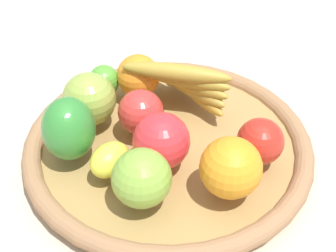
{
  "coord_description": "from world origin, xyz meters",
  "views": [
    {
      "loc": [
        0.19,
        -0.5,
        0.51
      ],
      "look_at": [
        0.0,
        0.0,
        0.06
      ],
      "focal_mm": 51.95,
      "sensor_mm": 36.0,
      "label": 1
    }
  ],
  "objects_px": {
    "banana_bunch": "(182,80)",
    "apple_2": "(261,140)",
    "orange_1": "(231,168)",
    "apple_1": "(139,114)",
    "apple_3": "(161,141)",
    "apple_0": "(89,99)",
    "lemon_0": "(110,160)",
    "bell_pepper": "(69,129)",
    "apple_4": "(142,178)",
    "lime_0": "(104,81)",
    "orange_0": "(138,76)"
  },
  "relations": [
    {
      "from": "orange_1",
      "to": "lemon_0",
      "type": "xyz_separation_m",
      "value": [
        -0.16,
        -0.02,
        -0.02
      ]
    },
    {
      "from": "bell_pepper",
      "to": "apple_0",
      "type": "relative_size",
      "value": 1.14
    },
    {
      "from": "apple_3",
      "to": "lime_0",
      "type": "bearing_deg",
      "value": 140.89
    },
    {
      "from": "orange_1",
      "to": "orange_0",
      "type": "bearing_deg",
      "value": 141.43
    },
    {
      "from": "orange_1",
      "to": "apple_1",
      "type": "bearing_deg",
      "value": 156.75
    },
    {
      "from": "apple_3",
      "to": "banana_bunch",
      "type": "distance_m",
      "value": 0.15
    },
    {
      "from": "apple_3",
      "to": "apple_1",
      "type": "height_order",
      "value": "apple_3"
    },
    {
      "from": "apple_4",
      "to": "banana_bunch",
      "type": "bearing_deg",
      "value": 96.34
    },
    {
      "from": "orange_0",
      "to": "apple_1",
      "type": "xyz_separation_m",
      "value": [
        0.04,
        -0.09,
        -0.0
      ]
    },
    {
      "from": "bell_pepper",
      "to": "apple_3",
      "type": "bearing_deg",
      "value": -96.13
    },
    {
      "from": "banana_bunch",
      "to": "lime_0",
      "type": "xyz_separation_m",
      "value": [
        -0.12,
        -0.03,
        -0.01
      ]
    },
    {
      "from": "bell_pepper",
      "to": "lemon_0",
      "type": "xyz_separation_m",
      "value": [
        0.07,
        -0.01,
        -0.02
      ]
    },
    {
      "from": "bell_pepper",
      "to": "apple_0",
      "type": "height_order",
      "value": "bell_pepper"
    },
    {
      "from": "bell_pepper",
      "to": "lemon_0",
      "type": "relative_size",
      "value": 1.51
    },
    {
      "from": "apple_4",
      "to": "lime_0",
      "type": "xyz_separation_m",
      "value": [
        -0.15,
        0.19,
        -0.01
      ]
    },
    {
      "from": "apple_2",
      "to": "lime_0",
      "type": "bearing_deg",
      "value": 167.28
    },
    {
      "from": "bell_pepper",
      "to": "orange_0",
      "type": "height_order",
      "value": "bell_pepper"
    },
    {
      "from": "bell_pepper",
      "to": "apple_4",
      "type": "xyz_separation_m",
      "value": [
        0.13,
        -0.04,
        -0.01
      ]
    },
    {
      "from": "apple_1",
      "to": "lemon_0",
      "type": "distance_m",
      "value": 0.09
    },
    {
      "from": "orange_1",
      "to": "apple_0",
      "type": "relative_size",
      "value": 1.0
    },
    {
      "from": "apple_3",
      "to": "lemon_0",
      "type": "xyz_separation_m",
      "value": [
        -0.06,
        -0.04,
        -0.02
      ]
    },
    {
      "from": "apple_0",
      "to": "apple_2",
      "type": "xyz_separation_m",
      "value": [
        0.26,
        0.01,
        -0.01
      ]
    },
    {
      "from": "banana_bunch",
      "to": "apple_1",
      "type": "xyz_separation_m",
      "value": [
        -0.03,
        -0.1,
        -0.01
      ]
    },
    {
      "from": "apple_0",
      "to": "lime_0",
      "type": "relative_size",
      "value": 1.59
    },
    {
      "from": "apple_3",
      "to": "apple_4",
      "type": "bearing_deg",
      "value": -88.35
    },
    {
      "from": "bell_pepper",
      "to": "apple_2",
      "type": "bearing_deg",
      "value": -89.67
    },
    {
      "from": "bell_pepper",
      "to": "apple_1",
      "type": "height_order",
      "value": "bell_pepper"
    },
    {
      "from": "apple_3",
      "to": "lime_0",
      "type": "distance_m",
      "value": 0.19
    },
    {
      "from": "apple_4",
      "to": "lime_0",
      "type": "height_order",
      "value": "apple_4"
    },
    {
      "from": "orange_1",
      "to": "apple_1",
      "type": "height_order",
      "value": "orange_1"
    },
    {
      "from": "apple_1",
      "to": "apple_3",
      "type": "bearing_deg",
      "value": -42.73
    },
    {
      "from": "bell_pepper",
      "to": "lemon_0",
      "type": "height_order",
      "value": "bell_pepper"
    },
    {
      "from": "lime_0",
      "to": "apple_2",
      "type": "bearing_deg",
      "value": -12.72
    },
    {
      "from": "orange_0",
      "to": "lemon_0",
      "type": "distance_m",
      "value": 0.18
    },
    {
      "from": "apple_1",
      "to": "apple_0",
      "type": "height_order",
      "value": "apple_0"
    },
    {
      "from": "apple_1",
      "to": "lime_0",
      "type": "height_order",
      "value": "apple_1"
    },
    {
      "from": "apple_1",
      "to": "apple_0",
      "type": "relative_size",
      "value": 0.84
    },
    {
      "from": "orange_1",
      "to": "lime_0",
      "type": "height_order",
      "value": "orange_1"
    },
    {
      "from": "banana_bunch",
      "to": "apple_2",
      "type": "xyz_separation_m",
      "value": [
        0.14,
        -0.09,
        -0.01
      ]
    },
    {
      "from": "apple_3",
      "to": "bell_pepper",
      "type": "relative_size",
      "value": 0.86
    },
    {
      "from": "orange_0",
      "to": "orange_1",
      "type": "bearing_deg",
      "value": -38.57
    },
    {
      "from": "apple_2",
      "to": "banana_bunch",
      "type": "bearing_deg",
      "value": 148.86
    },
    {
      "from": "banana_bunch",
      "to": "apple_2",
      "type": "distance_m",
      "value": 0.17
    },
    {
      "from": "bell_pepper",
      "to": "apple_2",
      "type": "xyz_separation_m",
      "value": [
        0.25,
        0.09,
        -0.01
      ]
    },
    {
      "from": "apple_3",
      "to": "bell_pepper",
      "type": "xyz_separation_m",
      "value": [
        -0.12,
        -0.03,
        0.01
      ]
    },
    {
      "from": "apple_3",
      "to": "orange_0",
      "type": "bearing_deg",
      "value": 124.19
    },
    {
      "from": "lemon_0",
      "to": "lime_0",
      "type": "distance_m",
      "value": 0.18
    },
    {
      "from": "apple_3",
      "to": "apple_4",
      "type": "relative_size",
      "value": 1.03
    },
    {
      "from": "apple_4",
      "to": "apple_1",
      "type": "height_order",
      "value": "apple_4"
    },
    {
      "from": "apple_3",
      "to": "apple_1",
      "type": "relative_size",
      "value": 1.17
    }
  ]
}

